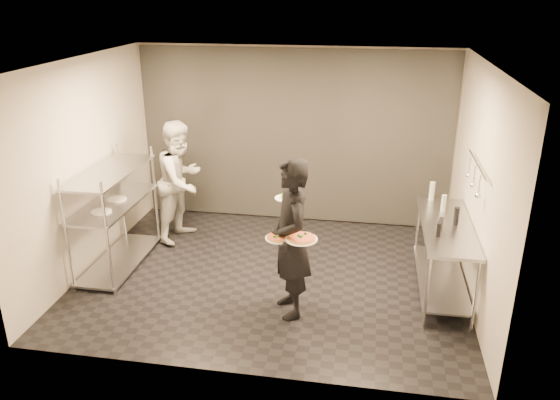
% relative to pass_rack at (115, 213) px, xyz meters
% --- Properties ---
extents(room_shell, '(5.00, 4.00, 2.80)m').
position_rel_pass_rack_xyz_m(room_shell, '(2.15, 1.18, 0.63)').
color(room_shell, black).
rests_on(room_shell, ground).
extents(pass_rack, '(0.60, 1.60, 1.50)m').
position_rel_pass_rack_xyz_m(pass_rack, '(0.00, 0.00, 0.00)').
color(pass_rack, silver).
rests_on(pass_rack, ground).
extents(prep_counter, '(0.60, 1.80, 0.92)m').
position_rel_pass_rack_xyz_m(prep_counter, '(4.33, 0.00, -0.14)').
color(prep_counter, silver).
rests_on(prep_counter, ground).
extents(utensil_rail, '(0.07, 1.20, 0.31)m').
position_rel_pass_rack_xyz_m(utensil_rail, '(4.58, 0.00, 0.78)').
color(utensil_rail, silver).
rests_on(utensil_rail, room_shell).
extents(waiter, '(0.69, 0.81, 1.89)m').
position_rel_pass_rack_xyz_m(waiter, '(2.52, -0.79, 0.18)').
color(waiter, black).
rests_on(waiter, ground).
extents(chef, '(0.91, 1.04, 1.83)m').
position_rel_pass_rack_xyz_m(chef, '(0.60, 0.99, 0.15)').
color(chef, beige).
rests_on(chef, ground).
extents(pizza_plate_near, '(0.30, 0.30, 0.05)m').
position_rel_pass_rack_xyz_m(pizza_plate_near, '(2.42, -0.97, 0.28)').
color(pizza_plate_near, white).
rests_on(pizza_plate_near, waiter).
extents(pizza_plate_far, '(0.36, 0.36, 0.05)m').
position_rel_pass_rack_xyz_m(pizza_plate_far, '(2.67, -1.01, 0.30)').
color(pizza_plate_far, white).
rests_on(pizza_plate_far, waiter).
extents(salad_plate, '(0.25, 0.25, 0.07)m').
position_rel_pass_rack_xyz_m(salad_plate, '(2.42, -0.48, 0.57)').
color(salad_plate, white).
rests_on(salad_plate, waiter).
extents(pos_monitor, '(0.10, 0.23, 0.16)m').
position_rel_pass_rack_xyz_m(pos_monitor, '(4.21, -0.28, 0.23)').
color(pos_monitor, black).
rests_on(pos_monitor, prep_counter).
extents(bottle_green, '(0.07, 0.07, 0.26)m').
position_rel_pass_rack_xyz_m(bottle_green, '(4.21, 0.80, 0.28)').
color(bottle_green, '#8F9C8F').
rests_on(bottle_green, prep_counter).
extents(bottle_clear, '(0.07, 0.07, 0.22)m').
position_rel_pass_rack_xyz_m(bottle_clear, '(4.32, 0.42, 0.26)').
color(bottle_clear, '#8F9C8F').
rests_on(bottle_clear, prep_counter).
extents(bottle_dark, '(0.07, 0.07, 0.22)m').
position_rel_pass_rack_xyz_m(bottle_dark, '(4.43, 0.01, 0.26)').
color(bottle_dark, black).
rests_on(bottle_dark, prep_counter).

